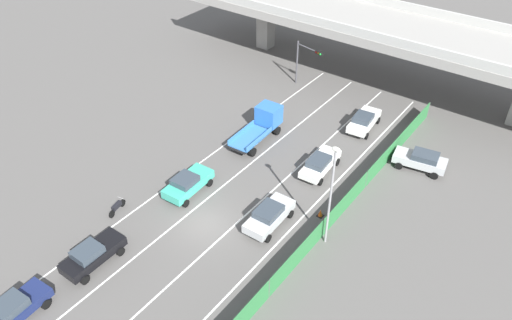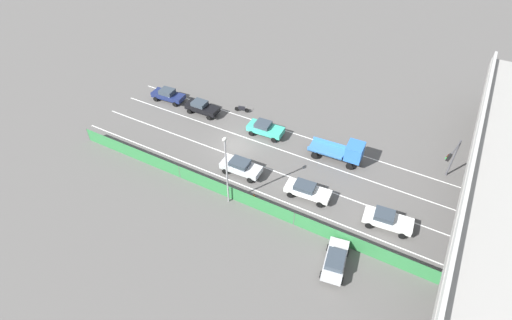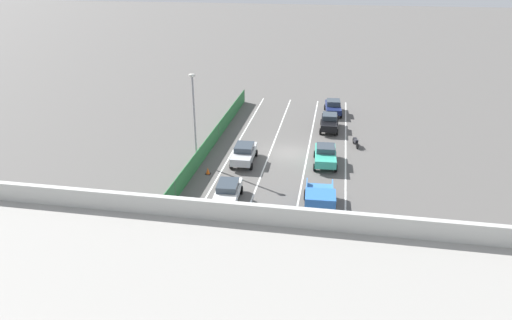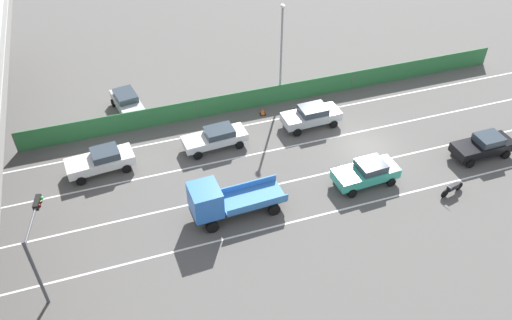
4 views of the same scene
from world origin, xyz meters
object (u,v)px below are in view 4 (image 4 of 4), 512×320
car_sedan_black (484,145)px  traffic_light (36,240)px  car_taxi_teal (367,172)px  flatbed_truck_blue (220,201)px  traffic_cone (263,111)px  car_hatchback_white (216,137)px  street_lamp (281,46)px  car_sedan_white (101,160)px  car_sedan_silver (311,115)px  parked_wagon_silver (127,102)px  motorcycle (452,188)px

car_sedan_black → traffic_light: size_ratio=0.92×
car_taxi_teal → flatbed_truck_blue: (0.03, 10.12, 0.45)m
car_sedan_black → traffic_cone: bearing=53.0°
car_sedan_black → car_hatchback_white: bearing=68.3°
car_taxi_teal → car_hatchback_white: 11.02m
car_taxi_teal → street_lamp: street_lamp is taller
flatbed_truck_blue → car_taxi_teal: bearing=-90.1°
car_taxi_teal → car_sedan_white: size_ratio=0.95×
car_sedan_silver → car_sedan_white: car_sedan_silver is taller
car_sedan_silver → flatbed_truck_blue: size_ratio=0.75×
car_sedan_silver → street_lamp: 5.86m
car_taxi_teal → traffic_cone: (9.85, 3.89, -0.64)m
car_hatchback_white → flatbed_truck_blue: flatbed_truck_blue is taller
parked_wagon_silver → car_sedan_silver: bearing=-115.8°
motorcycle → car_taxi_teal: bearing=60.3°
car_taxi_teal → parked_wagon_silver: car_taxi_teal is taller
car_hatchback_white → car_sedan_silver: bearing=-88.1°
car_sedan_white → parked_wagon_silver: 7.17m
car_taxi_teal → flatbed_truck_blue: size_ratio=0.74×
motorcycle → parked_wagon_silver: 24.95m
street_lamp → motorcycle: bearing=-154.7°
parked_wagon_silver → car_hatchback_white: bearing=-140.4°
car_sedan_black → motorcycle: car_sedan_black is taller
car_taxi_teal → traffic_light: traffic_light is taller
car_sedan_black → car_taxi_teal: (0.05, 9.26, 0.01)m
traffic_light → parked_wagon_silver: bearing=-22.4°
car_hatchback_white → traffic_light: 15.00m
traffic_light → street_lamp: size_ratio=0.59×
car_sedan_white → traffic_cone: 13.09m
traffic_light → traffic_cone: traffic_light is taller
car_hatchback_white → parked_wagon_silver: parked_wagon_silver is taller
motorcycle → traffic_cone: 15.39m
car_sedan_silver → car_sedan_black: bearing=-125.9°
car_taxi_teal → car_sedan_silver: car_taxi_teal is taller
car_taxi_teal → traffic_light: 20.55m
car_sedan_black → car_taxi_teal: car_taxi_teal is taller
car_sedan_white → flatbed_truck_blue: size_ratio=0.78×
traffic_cone → car_sedan_white: bearing=102.8°
flatbed_truck_blue → street_lamp: (11.43, -8.26, 3.53)m
car_sedan_black → motorcycle: size_ratio=2.32×
motorcycle → car_sedan_silver: bearing=29.7°
car_taxi_teal → traffic_light: (-1.86, 20.30, 2.57)m
motorcycle → car_sedan_black: bearing=-58.0°
car_sedan_white → flatbed_truck_blue: flatbed_truck_blue is taller
car_sedan_silver → street_lamp: street_lamp is taller
traffic_light → street_lamp: 22.79m
car_sedan_black → street_lamp: 16.48m
car_hatchback_white → street_lamp: (4.43, -6.65, 4.04)m
car_sedan_black → car_sedan_white: size_ratio=0.95×
street_lamp → car_sedan_silver: bearing=-166.6°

